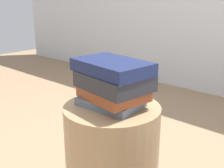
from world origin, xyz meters
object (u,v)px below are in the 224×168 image
(book_rust, at_px, (112,93))
(book_navy, at_px, (111,67))
(side_table, at_px, (112,166))
(book_slate, at_px, (111,102))
(book_charcoal, at_px, (114,81))

(book_rust, bearing_deg, book_navy, -66.34)
(side_table, height_order, book_navy, book_navy)
(book_slate, xyz_separation_m, book_charcoal, (0.02, -0.01, 0.09))
(side_table, height_order, book_rust, book_rust)
(book_rust, bearing_deg, side_table, -49.52)
(book_slate, bearing_deg, side_table, -30.02)
(book_slate, bearing_deg, book_rust, 40.67)
(side_table, bearing_deg, book_navy, 178.72)
(side_table, distance_m, book_slate, 0.29)
(book_rust, distance_m, book_charcoal, 0.06)
(book_rust, bearing_deg, book_charcoal, -23.45)
(book_charcoal, height_order, book_navy, book_navy)
(side_table, bearing_deg, book_charcoal, -11.02)
(side_table, relative_size, book_rust, 2.27)
(book_navy, bearing_deg, book_charcoal, -1.40)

